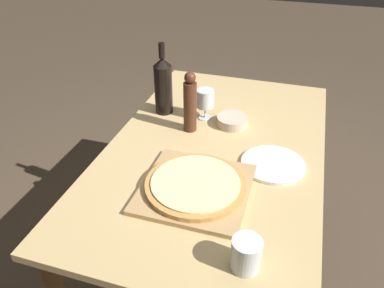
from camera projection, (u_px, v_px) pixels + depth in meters
The scene contains 10 objects.
ground_plane at pixel (210, 262), 1.97m from camera, with size 12.00×12.00×0.00m, color #4C3D2D.
dining_table at pixel (215, 164), 1.61m from camera, with size 0.87×1.45×0.73m.
cutting_board at pixel (194, 188), 1.33m from camera, with size 0.38×0.38×0.02m.
pizza at pixel (194, 184), 1.32m from camera, with size 0.36×0.36×0.02m.
wine_bottle at pixel (163, 85), 1.74m from camera, with size 0.08×0.08×0.34m.
pepper_mill at pixel (190, 103), 1.60m from camera, with size 0.06×0.06×0.27m.
wine_glass at pixel (205, 99), 1.71m from camera, with size 0.08×0.08×0.14m.
small_bowl at pixel (232, 121), 1.70m from camera, with size 0.14×0.14×0.04m.
drinking_tumbler at pixel (246, 254), 1.03m from camera, with size 0.09×0.09×0.10m.
dinner_plate at pixel (273, 164), 1.45m from camera, with size 0.25×0.25×0.01m.
Camera 1 is at (0.29, -1.26, 1.61)m, focal length 35.00 mm.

